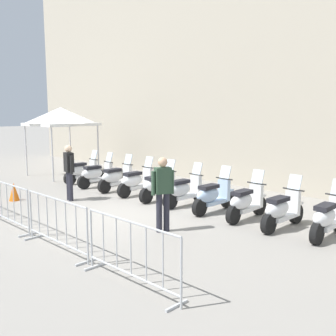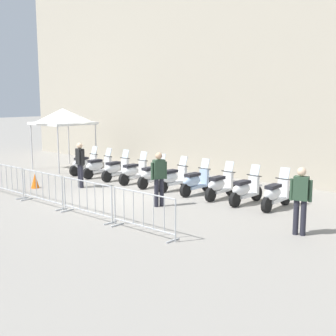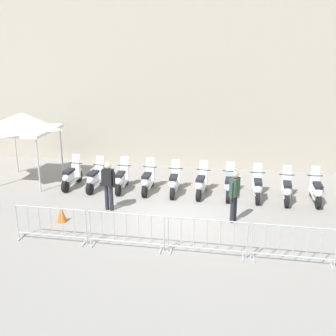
{
  "view_description": "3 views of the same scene",
  "coord_description": "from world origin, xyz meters",
  "px_view_note": "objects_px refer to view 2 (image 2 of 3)",
  "views": [
    {
      "loc": [
        7.91,
        -6.15,
        2.78
      ],
      "look_at": [
        0.02,
        2.08,
        1.08
      ],
      "focal_mm": 41.6,
      "sensor_mm": 36.0,
      "label": 1
    },
    {
      "loc": [
        11.14,
        -10.17,
        3.44
      ],
      "look_at": [
        0.69,
        1.75,
        0.92
      ],
      "focal_mm": 47.74,
      "sensor_mm": 36.0,
      "label": 2
    },
    {
      "loc": [
        1.76,
        -12.37,
        5.68
      ],
      "look_at": [
        -0.73,
        2.22,
        1.03
      ],
      "focal_mm": 43.5,
      "sensor_mm": 36.0,
      "label": 3
    }
  ],
  "objects_px": {
    "officer_near_row_end": "(301,197)",
    "motorcycle_4": "(152,175)",
    "motorcycle_8": "(245,190)",
    "officer_by_barriers": "(80,162)",
    "motorcycle_3": "(134,172)",
    "barrier_segment_2": "(87,199)",
    "barrier_segment_3": "(143,213)",
    "officer_mid_plaza": "(159,176)",
    "motorcycle_0": "(85,164)",
    "barrier_segment_0": "(7,180)",
    "motorcycle_7": "(220,186)",
    "barrier_segment_1": "(43,189)",
    "motorcycle_5": "(173,178)",
    "motorcycle_9": "(275,195)",
    "motorcycle_6": "(195,182)",
    "traffic_cone": "(35,181)",
    "canopy_tent": "(63,117)",
    "motorcycle_1": "(98,167)",
    "motorcycle_2": "(116,169)"
  },
  "relations": [
    {
      "from": "motorcycle_4",
      "to": "motorcycle_6",
      "type": "relative_size",
      "value": 1.0
    },
    {
      "from": "traffic_cone",
      "to": "barrier_segment_1",
      "type": "bearing_deg",
      "value": -27.44
    },
    {
      "from": "barrier_segment_2",
      "to": "motorcycle_0",
      "type": "bearing_deg",
      "value": 142.24
    },
    {
      "from": "motorcycle_2",
      "to": "motorcycle_6",
      "type": "distance_m",
      "value": 4.19
    },
    {
      "from": "motorcycle_8",
      "to": "officer_by_barriers",
      "type": "relative_size",
      "value": 1.0
    },
    {
      "from": "motorcycle_2",
      "to": "officer_by_barriers",
      "type": "height_order",
      "value": "officer_by_barriers"
    },
    {
      "from": "barrier_segment_0",
      "to": "canopy_tent",
      "type": "relative_size",
      "value": 0.76
    },
    {
      "from": "motorcycle_9",
      "to": "officer_mid_plaza",
      "type": "height_order",
      "value": "officer_mid_plaza"
    },
    {
      "from": "barrier_segment_3",
      "to": "officer_mid_plaza",
      "type": "bearing_deg",
      "value": 124.3
    },
    {
      "from": "motorcycle_5",
      "to": "motorcycle_7",
      "type": "relative_size",
      "value": 1.0
    },
    {
      "from": "barrier_segment_3",
      "to": "motorcycle_0",
      "type": "bearing_deg",
      "value": 150.8
    },
    {
      "from": "motorcycle_2",
      "to": "barrier_segment_3",
      "type": "xyz_separation_m",
      "value": [
        6.0,
        -4.52,
        0.07
      ]
    },
    {
      "from": "motorcycle_1",
      "to": "motorcycle_5",
      "type": "bearing_deg",
      "value": 0.69
    },
    {
      "from": "barrier_segment_2",
      "to": "officer_mid_plaza",
      "type": "xyz_separation_m",
      "value": [
        0.68,
        2.33,
        0.45
      ]
    },
    {
      "from": "motorcycle_8",
      "to": "officer_by_barriers",
      "type": "xyz_separation_m",
      "value": [
        -6.18,
        -1.83,
        0.53
      ]
    },
    {
      "from": "motorcycle_4",
      "to": "officer_mid_plaza",
      "type": "relative_size",
      "value": 1.0
    },
    {
      "from": "motorcycle_2",
      "to": "motorcycle_3",
      "type": "distance_m",
      "value": 1.05
    },
    {
      "from": "motorcycle_0",
      "to": "barrier_segment_1",
      "type": "relative_size",
      "value": 0.78
    },
    {
      "from": "motorcycle_5",
      "to": "motorcycle_9",
      "type": "bearing_deg",
      "value": -0.23
    },
    {
      "from": "motorcycle_5",
      "to": "barrier_segment_0",
      "type": "distance_m",
      "value": 5.97
    },
    {
      "from": "barrier_segment_0",
      "to": "barrier_segment_3",
      "type": "xyz_separation_m",
      "value": [
        6.87,
        -0.08,
        0.0
      ]
    },
    {
      "from": "motorcycle_4",
      "to": "barrier_segment_0",
      "type": "bearing_deg",
      "value": -123.87
    },
    {
      "from": "officer_near_row_end",
      "to": "motorcycle_4",
      "type": "bearing_deg",
      "value": 163.91
    },
    {
      "from": "motorcycle_3",
      "to": "motorcycle_7",
      "type": "bearing_deg",
      "value": -0.3
    },
    {
      "from": "canopy_tent",
      "to": "traffic_cone",
      "type": "relative_size",
      "value": 5.29
    },
    {
      "from": "motorcycle_3",
      "to": "barrier_segment_2",
      "type": "xyz_separation_m",
      "value": [
        2.67,
        -4.5,
        0.07
      ]
    },
    {
      "from": "motorcycle_5",
      "to": "barrier_segment_3",
      "type": "height_order",
      "value": "motorcycle_5"
    },
    {
      "from": "motorcycle_3",
      "to": "officer_by_barriers",
      "type": "relative_size",
      "value": 0.99
    },
    {
      "from": "barrier_segment_1",
      "to": "barrier_segment_2",
      "type": "distance_m",
      "value": 2.29
    },
    {
      "from": "motorcycle_8",
      "to": "motorcycle_5",
      "type": "bearing_deg",
      "value": 178.41
    },
    {
      "from": "motorcycle_7",
      "to": "barrier_segment_2",
      "type": "bearing_deg",
      "value": -108.85
    },
    {
      "from": "barrier_segment_2",
      "to": "traffic_cone",
      "type": "bearing_deg",
      "value": 164.4
    },
    {
      "from": "motorcycle_5",
      "to": "traffic_cone",
      "type": "height_order",
      "value": "motorcycle_5"
    },
    {
      "from": "motorcycle_1",
      "to": "motorcycle_9",
      "type": "bearing_deg",
      "value": 0.23
    },
    {
      "from": "motorcycle_1",
      "to": "motorcycle_7",
      "type": "relative_size",
      "value": 1.0
    },
    {
      "from": "barrier_segment_1",
      "to": "barrier_segment_3",
      "type": "bearing_deg",
      "value": -0.64
    },
    {
      "from": "motorcycle_4",
      "to": "motorcycle_5",
      "type": "xyz_separation_m",
      "value": [
        1.04,
        0.01,
        0.0
      ]
    },
    {
      "from": "motorcycle_0",
      "to": "barrier_segment_3",
      "type": "distance_m",
      "value": 9.28
    },
    {
      "from": "officer_mid_plaza",
      "to": "motorcycle_6",
      "type": "bearing_deg",
      "value": 95.49
    },
    {
      "from": "motorcycle_2",
      "to": "officer_mid_plaza",
      "type": "bearing_deg",
      "value": -26.26
    },
    {
      "from": "motorcycle_6",
      "to": "motorcycle_1",
      "type": "bearing_deg",
      "value": -179.46
    },
    {
      "from": "motorcycle_0",
      "to": "motorcycle_3",
      "type": "bearing_deg",
      "value": -0.1
    },
    {
      "from": "barrier_segment_3",
      "to": "canopy_tent",
      "type": "relative_size",
      "value": 0.76
    },
    {
      "from": "motorcycle_0",
      "to": "motorcycle_1",
      "type": "height_order",
      "value": "same"
    },
    {
      "from": "motorcycle_4",
      "to": "barrier_segment_3",
      "type": "xyz_separation_m",
      "value": [
        3.9,
        -4.49,
        0.07
      ]
    },
    {
      "from": "motorcycle_0",
      "to": "officer_mid_plaza",
      "type": "bearing_deg",
      "value": -18.51
    },
    {
      "from": "officer_mid_plaza",
      "to": "traffic_cone",
      "type": "height_order",
      "value": "officer_mid_plaza"
    },
    {
      "from": "motorcycle_0",
      "to": "barrier_segment_1",
      "type": "distance_m",
      "value": 5.7
    },
    {
      "from": "officer_near_row_end",
      "to": "officer_by_barriers",
      "type": "bearing_deg",
      "value": 179.32
    },
    {
      "from": "motorcycle_3",
      "to": "canopy_tent",
      "type": "bearing_deg",
      "value": 175.31
    }
  ]
}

